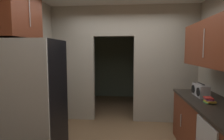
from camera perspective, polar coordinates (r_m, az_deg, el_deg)
name	(u,v)px	position (r m, az deg, el deg)	size (l,w,h in m)	color
kitchen_partition	(126,61)	(4.42, 4.12, 2.88)	(3.38, 0.12, 2.70)	#ADA899
adjoining_room_shell	(125,61)	(6.14, 3.91, 2.81)	(3.38, 2.49, 2.70)	slate
refrigerator	(34,101)	(3.07, -22.61, -8.75)	(0.78, 0.77, 1.82)	black
lower_cabinet_run	(212,134)	(3.23, 28.13, -16.78)	(0.67, 2.08, 0.91)	maroon
upper_cabinet_counterside	(217,43)	(3.00, 29.30, 7.12)	(0.36, 1.87, 0.67)	maroon
upper_cabinet_fridgeside	(18,10)	(3.25, -26.63, 15.94)	(0.36, 0.86, 0.82)	maroon
boombox	(200,90)	(3.45, 25.23, -5.63)	(0.16, 0.39, 0.22)	#B2B2B7
book_stack	(209,100)	(3.08, 27.37, -8.14)	(0.14, 0.17, 0.08)	#388C47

